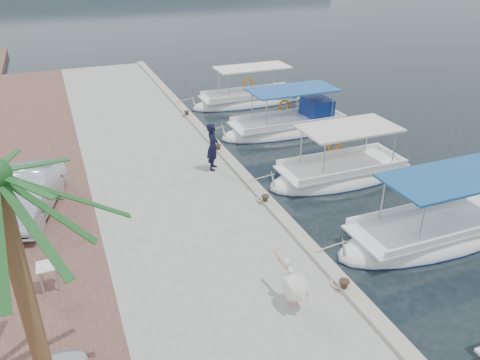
{
  "coord_description": "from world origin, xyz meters",
  "views": [
    {
      "loc": [
        -6.51,
        -11.52,
        8.72
      ],
      "look_at": [
        -1.0,
        2.27,
        1.2
      ],
      "focal_mm": 35.0,
      "sensor_mm": 36.0,
      "label": 1
    }
  ],
  "objects_px": {
    "fishing_caique_b": "(437,234)",
    "fishing_caique_c": "(341,175)",
    "pelican": "(294,285)",
    "fishing_caique_e": "(249,102)",
    "fishing_caique_d": "(290,128)",
    "parked_car": "(28,194)",
    "fisherman": "(213,147)"
  },
  "relations": [
    {
      "from": "fishing_caique_b",
      "to": "fishing_caique_e",
      "type": "distance_m",
      "value": 15.71
    },
    {
      "from": "fishing_caique_c",
      "to": "fisherman",
      "type": "xyz_separation_m",
      "value": [
        -4.95,
        1.84,
        1.35
      ]
    },
    {
      "from": "fishing_caique_c",
      "to": "fishing_caique_e",
      "type": "distance_m",
      "value": 10.78
    },
    {
      "from": "fishing_caique_b",
      "to": "fishing_caique_c",
      "type": "xyz_separation_m",
      "value": [
        -0.55,
        4.94,
        0.0
      ]
    },
    {
      "from": "fishing_caique_c",
      "to": "pelican",
      "type": "height_order",
      "value": "fishing_caique_c"
    },
    {
      "from": "parked_car",
      "to": "fishing_caique_d",
      "type": "bearing_deg",
      "value": 37.37
    },
    {
      "from": "fishing_caique_e",
      "to": "fisherman",
      "type": "height_order",
      "value": "fisherman"
    },
    {
      "from": "fishing_caique_b",
      "to": "fisherman",
      "type": "distance_m",
      "value": 8.84
    },
    {
      "from": "fishing_caique_c",
      "to": "fisherman",
      "type": "bearing_deg",
      "value": 159.62
    },
    {
      "from": "fishing_caique_b",
      "to": "fishing_caique_c",
      "type": "distance_m",
      "value": 4.97
    },
    {
      "from": "fishing_caique_e",
      "to": "fisherman",
      "type": "relative_size",
      "value": 3.75
    },
    {
      "from": "fishing_caique_d",
      "to": "parked_car",
      "type": "distance_m",
      "value": 13.36
    },
    {
      "from": "parked_car",
      "to": "pelican",
      "type": "bearing_deg",
      "value": -34.01
    },
    {
      "from": "fishing_caique_d",
      "to": "pelican",
      "type": "xyz_separation_m",
      "value": [
        -6.23,
        -12.22,
        0.91
      ]
    },
    {
      "from": "fishing_caique_c",
      "to": "fisherman",
      "type": "relative_size",
      "value": 3.33
    },
    {
      "from": "fishing_caique_c",
      "to": "fishing_caique_e",
      "type": "height_order",
      "value": "same"
    },
    {
      "from": "fishing_caique_c",
      "to": "fishing_caique_d",
      "type": "xyz_separation_m",
      "value": [
        0.55,
        5.69,
        0.06
      ]
    },
    {
      "from": "fishing_caique_d",
      "to": "parked_car",
      "type": "xyz_separation_m",
      "value": [
        -12.41,
        -4.85,
        1.03
      ]
    },
    {
      "from": "fishing_caique_c",
      "to": "fishing_caique_e",
      "type": "xyz_separation_m",
      "value": [
        0.41,
        10.77,
        0.0
      ]
    },
    {
      "from": "fishing_caique_e",
      "to": "pelican",
      "type": "relative_size",
      "value": 4.94
    },
    {
      "from": "fisherman",
      "to": "parked_car",
      "type": "bearing_deg",
      "value": 125.49
    },
    {
      "from": "pelican",
      "to": "parked_car",
      "type": "height_order",
      "value": "parked_car"
    },
    {
      "from": "fisherman",
      "to": "fishing_caique_e",
      "type": "bearing_deg",
      "value": -3.67
    },
    {
      "from": "fishing_caique_d",
      "to": "fishing_caique_e",
      "type": "relative_size",
      "value": 1.01
    },
    {
      "from": "fishing_caique_e",
      "to": "parked_car",
      "type": "relative_size",
      "value": 1.67
    },
    {
      "from": "fishing_caique_d",
      "to": "pelican",
      "type": "distance_m",
      "value": 13.75
    },
    {
      "from": "fishing_caique_d",
      "to": "parked_car",
      "type": "height_order",
      "value": "fishing_caique_d"
    },
    {
      "from": "fishing_caique_b",
      "to": "pelican",
      "type": "xyz_separation_m",
      "value": [
        -6.23,
        -1.59,
        0.97
      ]
    },
    {
      "from": "fishing_caique_b",
      "to": "parked_car",
      "type": "bearing_deg",
      "value": 155.01
    },
    {
      "from": "fishing_caique_b",
      "to": "fishing_caique_c",
      "type": "relative_size",
      "value": 1.17
    },
    {
      "from": "fishing_caique_e",
      "to": "fishing_caique_d",
      "type": "bearing_deg",
      "value": -88.44
    },
    {
      "from": "fishing_caique_b",
      "to": "fishing_caique_d",
      "type": "height_order",
      "value": "same"
    }
  ]
}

